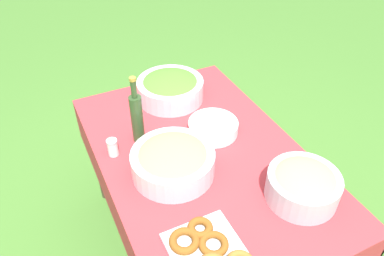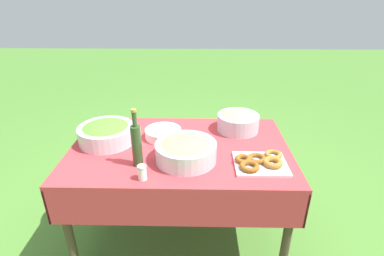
# 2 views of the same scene
# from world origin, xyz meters

# --- Properties ---
(ground_plane) EXTENTS (14.00, 14.00, 0.00)m
(ground_plane) POSITION_xyz_m (0.00, 0.00, 0.00)
(ground_plane) COLOR #477A2D
(picnic_table) EXTENTS (1.36, 0.87, 0.74)m
(picnic_table) POSITION_xyz_m (0.00, 0.00, 0.64)
(picnic_table) COLOR #B73338
(picnic_table) RESTS_ON ground_plane
(salad_bowl) EXTENTS (0.35, 0.35, 0.13)m
(salad_bowl) POSITION_xyz_m (0.47, -0.05, 0.81)
(salad_bowl) COLOR silver
(salad_bowl) RESTS_ON picnic_table
(pasta_bowl) EXTENTS (0.28, 0.28, 0.14)m
(pasta_bowl) POSITION_xyz_m (-0.39, -0.24, 0.81)
(pasta_bowl) COLOR #B2B7BC
(pasta_bowl) RESTS_ON picnic_table
(donut_platter) EXTENTS (0.31, 0.28, 0.05)m
(donut_platter) POSITION_xyz_m (-0.46, 0.21, 0.76)
(donut_platter) COLOR silver
(donut_platter) RESTS_ON picnic_table
(plate_stack) EXTENTS (0.24, 0.24, 0.06)m
(plate_stack) POSITION_xyz_m (0.12, -0.12, 0.77)
(plate_stack) COLOR white
(plate_stack) RESTS_ON picnic_table
(olive_oil_bottle) EXTENTS (0.06, 0.06, 0.34)m
(olive_oil_bottle) POSITION_xyz_m (0.22, 0.22, 0.87)
(olive_oil_bottle) COLOR #2D4723
(olive_oil_bottle) RESTS_ON picnic_table
(bread_bowl) EXTENTS (0.35, 0.35, 0.13)m
(bread_bowl) POSITION_xyz_m (-0.05, 0.16, 0.81)
(bread_bowl) COLOR silver
(bread_bowl) RESTS_ON picnic_table
(salt_shaker) EXTENTS (0.05, 0.05, 0.08)m
(salt_shaker) POSITION_xyz_m (0.17, 0.35, 0.78)
(salt_shaker) COLOR white
(salt_shaker) RESTS_ON picnic_table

